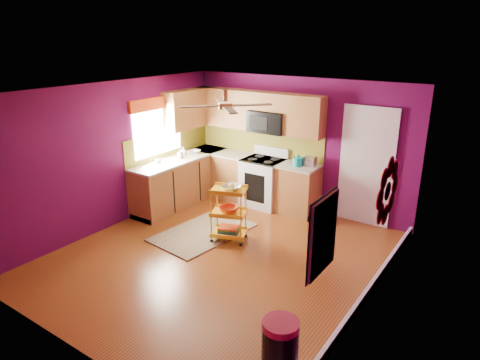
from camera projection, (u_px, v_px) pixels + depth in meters
The scene contains 18 objects.
ground at pixel (219, 256), 6.55m from camera, with size 5.00×5.00×0.00m, color #662F0F.
room_envelope at pixel (219, 154), 6.00m from camera, with size 4.54×5.04×2.52m.
lower_cabinets at pixel (220, 181), 8.54m from camera, with size 2.81×2.31×0.94m.
electric_range at pixel (263, 182), 8.38m from camera, with size 0.76×0.66×1.13m.
upper_cabinetry at pixel (234, 111), 8.32m from camera, with size 2.80×2.30×1.26m.
left_window at pixel (157, 118), 7.99m from camera, with size 0.08×1.35×1.08m.
panel_door at pixel (366, 168), 7.42m from camera, with size 0.95×0.11×2.15m.
right_wall_art at pixel (363, 208), 4.62m from camera, with size 0.04×2.74×1.04m.
ceiling_fan at pixel (226, 105), 5.96m from camera, with size 1.01×1.01×0.26m.
shag_rug at pixel (203, 232), 7.32m from camera, with size 1.04×1.70×0.02m, color black.
rolling_cart at pixel (229, 211), 6.91m from camera, with size 0.66×0.57×0.99m.
trash_can at pixel (280, 352), 4.10m from camera, with size 0.40×0.42×0.68m.
teal_kettle at pixel (298, 162), 7.79m from camera, with size 0.18×0.18×0.21m.
toaster at pixel (310, 161), 7.79m from camera, with size 0.22×0.15×0.18m, color beige.
soap_bottle_a at pixel (180, 154), 8.26m from camera, with size 0.08×0.09×0.19m, color #EA3F72.
soap_bottle_b at pixel (183, 151), 8.48m from camera, with size 0.13×0.13×0.17m, color white.
counter_dish at pixel (194, 152), 8.65m from camera, with size 0.23×0.23×0.06m, color white.
counter_cup at pixel (158, 161), 7.97m from camera, with size 0.11×0.11×0.09m, color white.
Camera 1 is at (3.55, -4.62, 3.23)m, focal length 32.00 mm.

